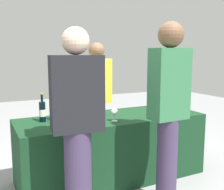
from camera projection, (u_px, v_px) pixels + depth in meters
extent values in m
plane|color=gray|center=(112.00, 177.00, 3.17)|extent=(12.00, 12.00, 0.00)
cube|color=#14381E|center=(112.00, 147.00, 3.11)|extent=(2.13, 0.77, 0.73)
cylinder|color=black|center=(42.00, 112.00, 2.81)|extent=(0.07, 0.07, 0.21)
cylinder|color=black|center=(42.00, 98.00, 2.79)|extent=(0.03, 0.03, 0.08)
cylinder|color=gold|center=(42.00, 94.00, 2.78)|extent=(0.03, 0.03, 0.02)
cylinder|color=silver|center=(42.00, 113.00, 2.81)|extent=(0.07, 0.07, 0.07)
cylinder|color=black|center=(54.00, 110.00, 2.87)|extent=(0.07, 0.07, 0.23)
cylinder|color=black|center=(53.00, 95.00, 2.85)|extent=(0.03, 0.03, 0.08)
cylinder|color=maroon|center=(53.00, 91.00, 2.84)|extent=(0.03, 0.03, 0.02)
cylinder|color=silver|center=(54.00, 111.00, 2.87)|extent=(0.07, 0.07, 0.08)
cylinder|color=black|center=(84.00, 107.00, 3.01)|extent=(0.06, 0.06, 0.23)
cylinder|color=black|center=(84.00, 94.00, 2.99)|extent=(0.02, 0.02, 0.08)
cylinder|color=maroon|center=(84.00, 90.00, 2.98)|extent=(0.03, 0.03, 0.02)
cylinder|color=silver|center=(84.00, 108.00, 3.01)|extent=(0.06, 0.06, 0.08)
cylinder|color=black|center=(98.00, 105.00, 3.18)|extent=(0.07, 0.07, 0.21)
cylinder|color=black|center=(98.00, 93.00, 3.16)|extent=(0.03, 0.03, 0.09)
cylinder|color=black|center=(97.00, 88.00, 3.15)|extent=(0.03, 0.03, 0.02)
cylinder|color=silver|center=(98.00, 106.00, 3.18)|extent=(0.07, 0.07, 0.07)
cylinder|color=silver|center=(59.00, 126.00, 2.64)|extent=(0.06, 0.06, 0.00)
cylinder|color=silver|center=(59.00, 123.00, 2.63)|extent=(0.01, 0.01, 0.06)
sphere|color=silver|center=(58.00, 117.00, 2.62)|extent=(0.07, 0.07, 0.07)
sphere|color=#590C19|center=(58.00, 118.00, 2.62)|extent=(0.04, 0.04, 0.04)
cylinder|color=silver|center=(78.00, 126.00, 2.66)|extent=(0.07, 0.07, 0.00)
cylinder|color=silver|center=(78.00, 122.00, 2.66)|extent=(0.01, 0.01, 0.07)
sphere|color=silver|center=(78.00, 116.00, 2.65)|extent=(0.07, 0.07, 0.07)
sphere|color=#590C19|center=(78.00, 117.00, 2.65)|extent=(0.04, 0.04, 0.04)
cylinder|color=silver|center=(87.00, 122.00, 2.79)|extent=(0.07, 0.07, 0.00)
cylinder|color=silver|center=(87.00, 119.00, 2.78)|extent=(0.01, 0.01, 0.07)
sphere|color=silver|center=(87.00, 112.00, 2.77)|extent=(0.08, 0.08, 0.08)
sphere|color=#590C19|center=(87.00, 113.00, 2.78)|extent=(0.04, 0.04, 0.04)
cylinder|color=silver|center=(114.00, 121.00, 2.85)|extent=(0.06, 0.06, 0.00)
cylinder|color=silver|center=(114.00, 118.00, 2.85)|extent=(0.01, 0.01, 0.06)
sphere|color=silver|center=(114.00, 112.00, 2.84)|extent=(0.08, 0.08, 0.08)
sphere|color=#590C19|center=(114.00, 113.00, 2.84)|extent=(0.04, 0.04, 0.04)
cylinder|color=black|center=(97.00, 131.00, 3.67)|extent=(0.20, 0.20, 0.79)
cube|color=yellow|center=(97.00, 81.00, 3.57)|extent=(0.36, 0.20, 0.59)
sphere|color=brown|center=(97.00, 51.00, 3.51)|extent=(0.21, 0.21, 0.21)
cylinder|color=#3F3351|center=(78.00, 177.00, 2.26)|extent=(0.23, 0.23, 0.82)
cube|color=black|center=(77.00, 94.00, 2.15)|extent=(0.44, 0.28, 0.61)
sphere|color=beige|center=(75.00, 41.00, 2.09)|extent=(0.22, 0.22, 0.22)
cylinder|color=#3F3351|center=(167.00, 163.00, 2.51)|extent=(0.19, 0.19, 0.85)
cube|color=#337247|center=(169.00, 84.00, 2.40)|extent=(0.36, 0.20, 0.64)
sphere|color=brown|center=(171.00, 35.00, 2.33)|extent=(0.23, 0.23, 0.23)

